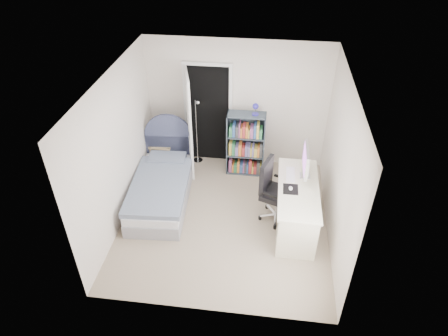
# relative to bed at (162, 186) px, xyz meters

# --- Properties ---
(room_shell) EXTENTS (3.50, 3.70, 2.60)m
(room_shell) POSITION_rel_bed_xyz_m (1.18, -0.40, 0.97)
(room_shell) COLOR gray
(room_shell) RESTS_ON ground
(door) EXTENTS (0.92, 0.81, 2.06)m
(door) POSITION_rel_bed_xyz_m (0.44, 1.12, 0.76)
(door) COLOR black
(door) RESTS_ON ground
(bed) EXTENTS (1.06, 2.04, 1.22)m
(bed) POSITION_rel_bed_xyz_m (0.00, 0.00, 0.00)
(bed) COLOR gray
(bed) RESTS_ON ground
(nightstand) EXTENTS (0.42, 0.42, 0.62)m
(nightstand) POSITION_rel_bed_xyz_m (-0.26, 1.01, 0.13)
(nightstand) COLOR tan
(nightstand) RESTS_ON ground
(floor_lamp) EXTENTS (0.20, 0.20, 1.38)m
(floor_lamp) POSITION_rel_bed_xyz_m (0.43, 1.24, 0.29)
(floor_lamp) COLOR silver
(floor_lamp) RESTS_ON ground
(bookcase) EXTENTS (0.71, 0.30, 1.51)m
(bookcase) POSITION_rel_bed_xyz_m (1.40, 1.00, 0.31)
(bookcase) COLOR #3A454F
(bookcase) RESTS_ON ground
(desk) EXTENTS (0.64, 1.59, 1.31)m
(desk) POSITION_rel_bed_xyz_m (2.34, -0.38, 0.15)
(desk) COLOR #F2EACA
(desk) RESTS_ON ground
(office_chair) EXTENTS (0.63, 0.64, 1.11)m
(office_chair) POSITION_rel_bed_xyz_m (1.95, -0.24, 0.33)
(office_chair) COLOR silver
(office_chair) RESTS_ON ground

